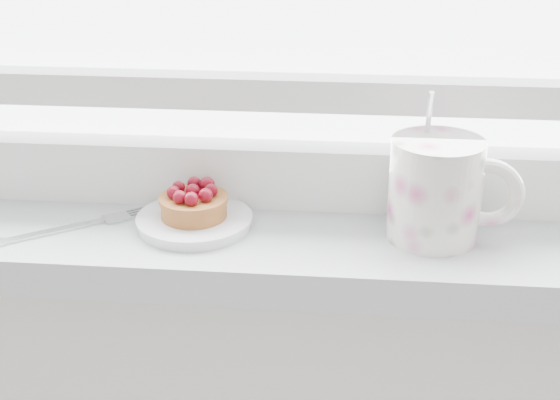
# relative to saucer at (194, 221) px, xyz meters

# --- Properties ---
(saucer) EXTENTS (0.12, 0.12, 0.01)m
(saucer) POSITION_rel_saucer_xyz_m (0.00, 0.00, 0.00)
(saucer) COLOR white
(saucer) RESTS_ON windowsill
(raspberry_tart) EXTENTS (0.07, 0.07, 0.04)m
(raspberry_tart) POSITION_rel_saucer_xyz_m (0.00, 0.00, 0.02)
(raspberry_tart) COLOR brown
(raspberry_tart) RESTS_ON saucer
(floral_mug) EXTENTS (0.14, 0.11, 0.15)m
(floral_mug) POSITION_rel_saucer_xyz_m (0.25, -0.00, 0.05)
(floral_mug) COLOR white
(floral_mug) RESTS_ON windowsill
(fork) EXTENTS (0.16, 0.12, 0.00)m
(fork) POSITION_rel_saucer_xyz_m (-0.13, -0.02, -0.00)
(fork) COLOR silver
(fork) RESTS_ON windowsill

